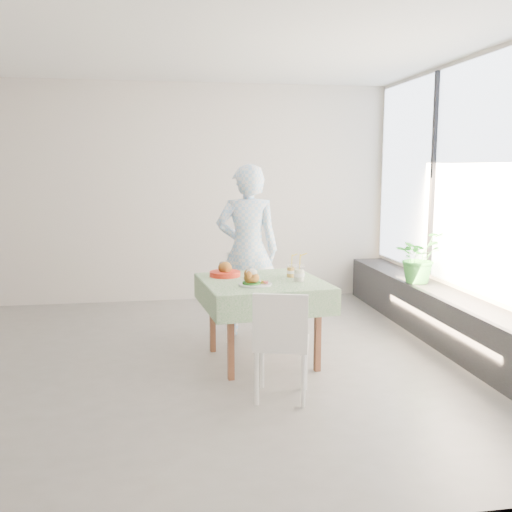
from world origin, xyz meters
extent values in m
plane|color=slate|center=(0.00, 0.00, 0.00)|extent=(6.00, 6.00, 0.00)
plane|color=white|center=(0.00, 0.00, 2.80)|extent=(6.00, 6.00, 0.00)
cube|color=beige|center=(0.00, 2.50, 1.40)|extent=(6.00, 0.02, 2.80)
cube|color=beige|center=(0.00, -2.50, 1.40)|extent=(6.00, 0.02, 2.80)
cube|color=beige|center=(3.00, 0.00, 1.40)|extent=(0.02, 5.00, 2.80)
cube|color=#D1E0F9|center=(2.97, 0.00, 1.65)|extent=(0.01, 4.80, 2.18)
cube|color=black|center=(2.80, 0.00, 0.25)|extent=(0.40, 4.80, 0.50)
cube|color=brown|center=(0.91, -0.06, 0.71)|extent=(0.99, 0.99, 0.04)
cube|color=beige|center=(0.91, -0.06, 0.74)|extent=(1.15, 1.15, 0.01)
cube|color=white|center=(0.86, 0.67, 0.44)|extent=(0.47, 0.47, 0.04)
cube|color=white|center=(0.90, 0.85, 0.66)|extent=(0.41, 0.11, 0.41)
cube|color=white|center=(0.91, -0.90, 0.43)|extent=(0.49, 0.49, 0.04)
cube|color=white|center=(0.86, -1.07, 0.64)|extent=(0.39, 0.15, 0.40)
imported|color=#98C9F3|center=(0.90, 0.81, 0.88)|extent=(0.68, 0.48, 1.77)
cylinder|color=white|center=(0.81, -0.27, 0.75)|extent=(0.29, 0.29, 0.02)
cylinder|color=#134B12|center=(0.77, -0.27, 0.76)|extent=(0.16, 0.16, 0.02)
ellipsoid|color=#8F5C22|center=(0.77, -0.27, 0.81)|extent=(0.13, 0.12, 0.10)
ellipsoid|color=white|center=(0.77, -0.27, 0.86)|extent=(0.10, 0.09, 0.07)
cylinder|color=#A61710|center=(0.89, -0.29, 0.77)|extent=(0.05, 0.05, 0.03)
cylinder|color=white|center=(1.19, 0.04, 0.80)|extent=(0.08, 0.08, 0.12)
cylinder|color=orange|center=(1.19, 0.04, 0.79)|extent=(0.07, 0.07, 0.09)
cylinder|color=white|center=(1.19, 0.04, 0.86)|extent=(0.09, 0.09, 0.01)
cylinder|color=yellow|center=(1.19, 0.04, 0.91)|extent=(0.01, 0.03, 0.16)
cylinder|color=white|center=(1.22, -0.15, 0.81)|extent=(0.09, 0.09, 0.14)
cylinder|color=#F1F2CB|center=(1.22, -0.15, 0.79)|extent=(0.08, 0.08, 0.10)
cylinder|color=white|center=(1.22, -0.15, 0.88)|extent=(0.10, 0.10, 0.01)
cylinder|color=yellow|center=(1.22, -0.15, 0.93)|extent=(0.01, 0.03, 0.19)
cylinder|color=red|center=(0.60, 0.19, 0.76)|extent=(0.28, 0.28, 0.04)
cylinder|color=white|center=(0.60, 0.19, 0.78)|extent=(0.24, 0.24, 0.02)
ellipsoid|color=#8F5C22|center=(0.60, 0.19, 0.82)|extent=(0.13, 0.12, 0.11)
imported|color=#2F802A|center=(2.75, 0.75, 0.78)|extent=(0.65, 0.62, 0.56)
camera|label=1|loc=(0.05, -4.94, 1.73)|focal=40.00mm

